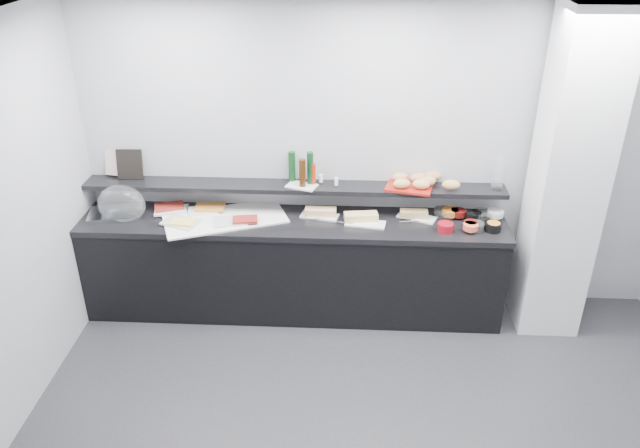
{
  "coord_description": "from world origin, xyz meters",
  "views": [
    {
      "loc": [
        -0.22,
        -2.97,
        3.32
      ],
      "look_at": [
        -0.45,
        1.45,
        1.0
      ],
      "focal_mm": 35.0,
      "sensor_mm": 36.0,
      "label": 1
    }
  ],
  "objects_px": {
    "framed_print": "(130,164)",
    "carafe": "(499,173)",
    "sandwich_plate_mid": "(365,224)",
    "bread_tray": "(409,187)",
    "cloche_base": "(115,214)",
    "condiment_tray": "(302,186)"
  },
  "relations": [
    {
      "from": "condiment_tray",
      "to": "carafe",
      "type": "distance_m",
      "value": 1.64
    },
    {
      "from": "condiment_tray",
      "to": "bread_tray",
      "type": "bearing_deg",
      "value": 20.53
    },
    {
      "from": "cloche_base",
      "to": "sandwich_plate_mid",
      "type": "distance_m",
      "value": 2.14
    },
    {
      "from": "condiment_tray",
      "to": "bread_tray",
      "type": "relative_size",
      "value": 0.66
    },
    {
      "from": "sandwich_plate_mid",
      "to": "framed_print",
      "type": "distance_m",
      "value": 2.09
    },
    {
      "from": "bread_tray",
      "to": "carafe",
      "type": "distance_m",
      "value": 0.74
    },
    {
      "from": "framed_print",
      "to": "carafe",
      "type": "relative_size",
      "value": 0.87
    },
    {
      "from": "condiment_tray",
      "to": "carafe",
      "type": "bearing_deg",
      "value": 20.42
    },
    {
      "from": "condiment_tray",
      "to": "carafe",
      "type": "relative_size",
      "value": 0.83
    },
    {
      "from": "sandwich_plate_mid",
      "to": "carafe",
      "type": "bearing_deg",
      "value": 19.73
    },
    {
      "from": "cloche_base",
      "to": "carafe",
      "type": "distance_m",
      "value": 3.26
    },
    {
      "from": "sandwich_plate_mid",
      "to": "condiment_tray",
      "type": "distance_m",
      "value": 0.63
    },
    {
      "from": "bread_tray",
      "to": "carafe",
      "type": "height_order",
      "value": "carafe"
    },
    {
      "from": "cloche_base",
      "to": "sandwich_plate_mid",
      "type": "bearing_deg",
      "value": -13.22
    },
    {
      "from": "condiment_tray",
      "to": "carafe",
      "type": "xyz_separation_m",
      "value": [
        1.64,
        0.03,
        0.14
      ]
    },
    {
      "from": "cloche_base",
      "to": "bread_tray",
      "type": "bearing_deg",
      "value": -8.37
    },
    {
      "from": "condiment_tray",
      "to": "bread_tray",
      "type": "xyz_separation_m",
      "value": [
        0.91,
        0.02,
        0.0
      ]
    },
    {
      "from": "sandwich_plate_mid",
      "to": "framed_print",
      "type": "xyz_separation_m",
      "value": [
        -2.04,
        0.29,
        0.37
      ]
    },
    {
      "from": "condiment_tray",
      "to": "cloche_base",
      "type": "bearing_deg",
      "value": -155.52
    },
    {
      "from": "sandwich_plate_mid",
      "to": "carafe",
      "type": "distance_m",
      "value": 1.18
    },
    {
      "from": "framed_print",
      "to": "bread_tray",
      "type": "distance_m",
      "value": 2.41
    },
    {
      "from": "cloche_base",
      "to": "framed_print",
      "type": "xyz_separation_m",
      "value": [
        0.1,
        0.24,
        0.36
      ]
    }
  ]
}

